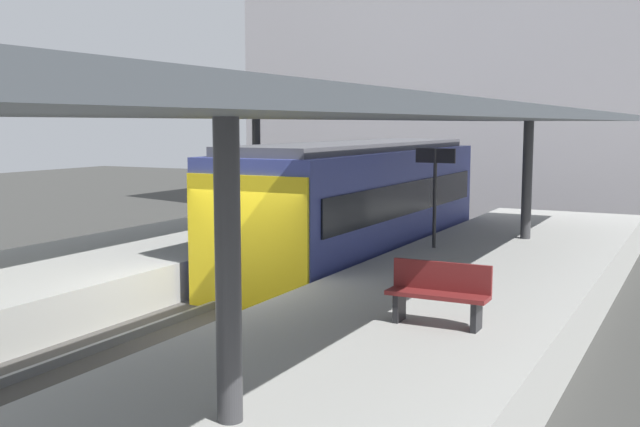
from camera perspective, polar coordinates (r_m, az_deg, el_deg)
The scene contains 12 objects.
ground_plane at distance 13.54m, azimuth -8.46°, elevation -9.36°, with size 80.00×80.00×0.00m, color #383835.
platform_left at distance 15.88m, azimuth -19.74°, elevation -5.41°, with size 4.40×28.00×1.00m, color #9E9E99.
platform_right at distance 11.66m, azimuth 7.04°, elevation -9.44°, with size 4.40×28.00×1.00m, color #9E9E99.
track_ballast at distance 13.51m, azimuth -8.47°, elevation -8.95°, with size 3.20×28.00×0.20m, color #423F3D.
rail_near_side at distance 13.88m, azimuth -10.92°, elevation -7.84°, with size 0.08×28.00×0.14m, color slate.
rail_far_side at distance 13.07m, azimuth -5.89°, elevation -8.68°, with size 0.08×28.00×0.14m, color slate.
commuter_train at distance 18.59m, azimuth 2.87°, elevation 0.56°, with size 2.78×10.16×3.10m.
canopy_left at distance 16.53m, azimuth -16.67°, elevation 7.78°, with size 4.18×21.00×3.23m.
canopy_right at distance 12.52m, azimuth 9.51°, elevation 7.23°, with size 4.18×21.00×2.98m.
platform_bench at distance 10.52m, azimuth 8.97°, elevation -5.84°, with size 1.40×0.41×0.86m.
platform_sign at distance 16.85m, azimuth 8.69°, elevation 2.90°, with size 0.90×0.08×2.21m.
station_building_backdrop at distance 31.81m, azimuth 11.40°, elevation 9.85°, with size 18.00×6.00×11.00m, color #B7B2B7.
Camera 1 is at (7.65, -10.52, 3.76)m, focal length 42.36 mm.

